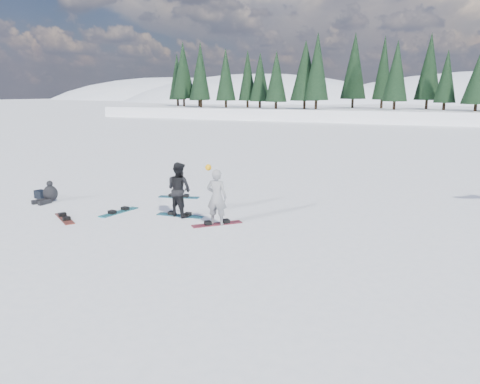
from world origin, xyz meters
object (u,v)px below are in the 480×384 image
at_px(seated_rider, 49,194).
at_px(snowboard_loose_b, 65,218).
at_px(snowboarder_woman, 217,197).
at_px(gear_bag, 41,194).
at_px(snowboarder_man, 179,189).
at_px(snowboard_loose_c, 179,197).
at_px(snowboard_loose_a, 119,212).

distance_m(seated_rider, snowboard_loose_b, 2.69).
xyz_separation_m(seated_rider, snowboard_loose_b, (2.21, -1.51, -0.27)).
relative_size(snowboarder_woman, snowboard_loose_b, 1.19).
height_order(seated_rider, gear_bag, seated_rider).
bearing_deg(snowboarder_man, snowboarder_woman, 178.87).
bearing_deg(snowboarder_woman, snowboard_loose_c, -50.26).
xyz_separation_m(snowboarder_man, snowboard_loose_b, (-3.00, -1.80, -0.84)).
distance_m(seated_rider, gear_bag, 0.76).
height_order(snowboarder_man, snowboard_loose_a, snowboarder_man).
height_order(seated_rider, snowboard_loose_c, seated_rider).
relative_size(snowboarder_man, snowboard_loose_b, 1.14).
bearing_deg(snowboard_loose_c, seated_rider, -161.11).
distance_m(snowboarder_man, snowboard_loose_a, 2.23).
xyz_separation_m(gear_bag, snowboard_loose_b, (2.91, -1.75, -0.14)).
bearing_deg(snowboard_loose_c, snowboarder_woman, -55.82).
relative_size(snowboarder_man, gear_bag, 3.79).
bearing_deg(snowboarder_woman, snowboard_loose_a, -7.36).
xyz_separation_m(snowboarder_woman, snowboard_loose_a, (-3.52, -0.11, -0.82)).
bearing_deg(snowboarder_man, seated_rider, 15.59).
distance_m(snowboarder_woman, snowboard_loose_a, 3.62).
xyz_separation_m(snowboard_loose_a, snowboard_loose_c, (0.57, 2.68, 0.00)).
height_order(snowboarder_woman, seated_rider, snowboarder_woman).
relative_size(seated_rider, snowboard_loose_a, 0.62).
bearing_deg(snowboard_loose_b, snowboard_loose_c, 101.25).
bearing_deg(snowboarder_man, snowboard_loose_b, 43.29).
height_order(snowboard_loose_b, snowboard_loose_c, same).
height_order(seated_rider, snowboard_loose_a, seated_rider).
bearing_deg(snowboarder_woman, snowboarder_man, -22.62).
relative_size(snowboarder_woman, snowboard_loose_a, 1.19).
height_order(snowboarder_man, snowboard_loose_b, snowboarder_man).
bearing_deg(snowboard_loose_c, gear_bag, -167.91).
height_order(snowboarder_woman, snowboarder_man, snowboarder_woman).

